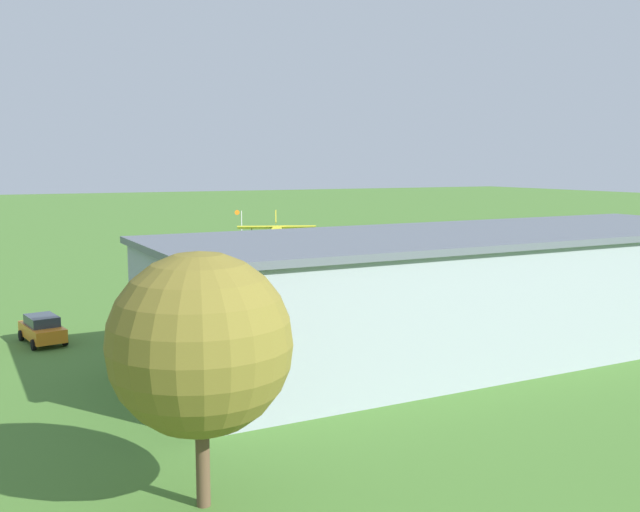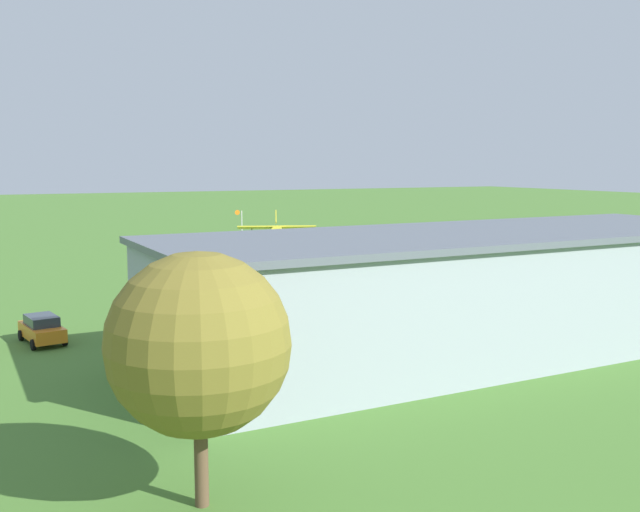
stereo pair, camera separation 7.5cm
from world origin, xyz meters
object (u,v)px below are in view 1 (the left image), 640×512
person_walking_on_apron (546,277)px  car_orange (42,329)px  hangar (475,290)px  person_by_parked_cars (119,327)px  person_crossing_taxiway (466,281)px  biplane (276,235)px  tree_behind_hangar_left (200,344)px  person_watching_takeoff (604,288)px  windsock (237,215)px

person_walking_on_apron → car_orange: bearing=2.8°
hangar → person_by_parked_cars: hangar is taller
car_orange → person_crossing_taxiway: car_orange is taller
person_by_parked_cars → biplane: bearing=-130.3°
car_orange → tree_behind_hangar_left: size_ratio=0.54×
car_orange → tree_behind_hangar_left: (-2.49, 24.34, 4.35)m
tree_behind_hangar_left → person_walking_on_apron: bearing=-146.2°
hangar → person_by_parked_cars: size_ratio=21.22×
hangar → person_watching_takeoff: hangar is taller
person_crossing_taxiway → windsock: bearing=-75.6°
biplane → person_walking_on_apron: size_ratio=4.86×
biplane → hangar: bearing=86.2°
biplane → windsock: (-1.05, -14.88, 1.11)m
hangar → tree_behind_hangar_left: bearing=30.6°
windsock → biplane: bearing=86.0°
hangar → person_watching_takeoff: bearing=-156.9°
biplane → person_crossing_taxiway: 21.20m
tree_behind_hangar_left → biplane: bearing=-115.4°
biplane → person_walking_on_apron: bearing=130.2°
hangar → windsock: (-3.37, -49.91, 1.11)m
person_by_parked_cars → person_watching_takeoff: 37.90m
hangar → car_orange: hangar is taller
person_walking_on_apron → tree_behind_hangar_left: size_ratio=0.21×
person_by_parked_cars → person_walking_on_apron: size_ratio=1.07×
biplane → person_by_parked_cars: 31.78m
biplane → car_orange: (24.71, 22.44, -2.60)m
person_watching_takeoff → person_walking_on_apron: size_ratio=0.99×
biplane → person_walking_on_apron: biplane is taller
person_watching_takeoff → windsock: (16.28, -41.52, 3.76)m
person_crossing_taxiway → tree_behind_hangar_left: bearing=41.4°
hangar → person_crossing_taxiway: 20.47m
tree_behind_hangar_left → windsock: 65.90m
hangar → person_walking_on_apron: size_ratio=22.71×
person_watching_takeoff → biplane: bearing=-57.0°
hangar → tree_behind_hangar_left: size_ratio=4.67×
car_orange → person_watching_takeoff: bearing=174.3°
person_by_parked_cars → tree_behind_hangar_left: bearing=85.6°
person_walking_on_apron → tree_behind_hangar_left: bearing=33.8°
hangar → person_walking_on_apron: (-19.49, -14.67, -2.64)m
biplane → person_by_parked_cars: (20.49, 24.16, -2.58)m
hangar → car_orange: (22.39, -12.59, -2.60)m
person_watching_takeoff → windsock: size_ratio=0.32×
person_walking_on_apron → windsock: 38.93m
biplane → person_watching_takeoff: 31.89m
car_orange → person_walking_on_apron: bearing=-177.2°
tree_behind_hangar_left → person_watching_takeoff: bearing=-153.0°
car_orange → person_crossing_taxiway: (-34.39, -3.78, -0.09)m
hangar → car_orange: bearing=-29.3°
biplane → person_by_parked_cars: size_ratio=4.54×
person_by_parked_cars → person_crossing_taxiway: (-30.18, -5.50, -0.12)m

